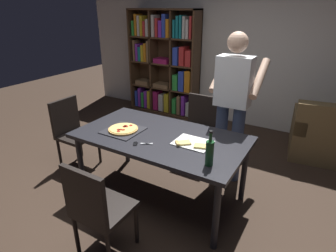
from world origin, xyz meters
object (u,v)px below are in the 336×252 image
at_px(chair_near_camera, 96,207).
at_px(chair_left_end, 72,129).
at_px(dining_table, 161,141).
at_px(pepperoni_pizza_on_tray, 123,129).
at_px(wine_bottle, 210,152).
at_px(bookshelf, 165,65).
at_px(chair_far_side, 199,125).
at_px(kitchen_scissors, 139,144).
at_px(person_serving_pizza, 233,101).

distance_m(chair_near_camera, chair_left_end, 1.68).
bearing_deg(dining_table, pepperoni_pizza_on_tray, -165.01).
bearing_deg(wine_bottle, chair_near_camera, -134.15).
bearing_deg(pepperoni_pizza_on_tray, bookshelf, 111.72).
relative_size(chair_far_side, pepperoni_pizza_on_tray, 2.38).
bearing_deg(chair_near_camera, chair_far_side, 90.00).
relative_size(wine_bottle, kitchen_scissors, 1.64).
height_order(chair_near_camera, chair_far_side, same).
distance_m(chair_near_camera, bookshelf, 3.64).
relative_size(chair_far_side, person_serving_pizza, 0.51).
height_order(dining_table, bookshelf, bookshelf).
bearing_deg(dining_table, bookshelf, 120.45).
height_order(chair_left_end, pepperoni_pizza_on_tray, chair_left_end).
height_order(person_serving_pizza, kitchen_scissors, person_serving_pizza).
xyz_separation_m(dining_table, pepperoni_pizza_on_tray, (-0.41, -0.11, 0.08)).
xyz_separation_m(chair_left_end, pepperoni_pizza_on_tray, (0.96, -0.11, 0.25)).
relative_size(dining_table, chair_left_end, 1.96).
xyz_separation_m(chair_near_camera, chair_far_side, (0.00, 1.94, 0.00)).
relative_size(chair_left_end, pepperoni_pizza_on_tray, 2.38).
bearing_deg(chair_left_end, bookshelf, 90.60).
bearing_deg(chair_far_side, chair_left_end, -144.71).
bearing_deg(chair_left_end, chair_near_camera, -35.29).
relative_size(chair_left_end, kitchen_scissors, 4.66).
xyz_separation_m(chair_far_side, wine_bottle, (0.66, -1.26, 0.36)).
relative_size(pepperoni_pizza_on_tray, kitchen_scissors, 1.96).
bearing_deg(chair_far_side, bookshelf, 134.83).
bearing_deg(bookshelf, pepperoni_pizza_on_tray, -68.28).
xyz_separation_m(chair_near_camera, kitchen_scissors, (-0.07, 0.69, 0.24)).
bearing_deg(chair_left_end, pepperoni_pizza_on_tray, -6.44).
bearing_deg(wine_bottle, pepperoni_pizza_on_tray, 170.52).
height_order(bookshelf, pepperoni_pizza_on_tray, bookshelf).
bearing_deg(bookshelf, kitchen_scissors, -63.43).
xyz_separation_m(wine_bottle, kitchen_scissors, (-0.73, 0.01, -0.11)).
xyz_separation_m(person_serving_pizza, wine_bottle, (0.17, -1.04, -0.13)).
relative_size(chair_near_camera, chair_left_end, 1.00).
bearing_deg(pepperoni_pizza_on_tray, wine_bottle, -9.48).
bearing_deg(chair_left_end, person_serving_pizza, 21.87).
bearing_deg(person_serving_pizza, bookshelf, 139.35).
bearing_deg(chair_far_side, chair_near_camera, -90.00).
distance_m(chair_far_side, person_serving_pizza, 0.73).
relative_size(chair_near_camera, pepperoni_pizza_on_tray, 2.38).
bearing_deg(pepperoni_pizza_on_tray, kitchen_scissors, -26.44).
distance_m(pepperoni_pizza_on_tray, wine_bottle, 1.09).
height_order(chair_left_end, bookshelf, bookshelf).
relative_size(bookshelf, wine_bottle, 6.17).
bearing_deg(wine_bottle, bookshelf, 127.71).
xyz_separation_m(dining_table, chair_left_end, (-1.37, 0.00, -0.17)).
bearing_deg(chair_far_side, kitchen_scissors, -93.23).
height_order(dining_table, wine_bottle, wine_bottle).
relative_size(dining_table, chair_far_side, 1.96).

